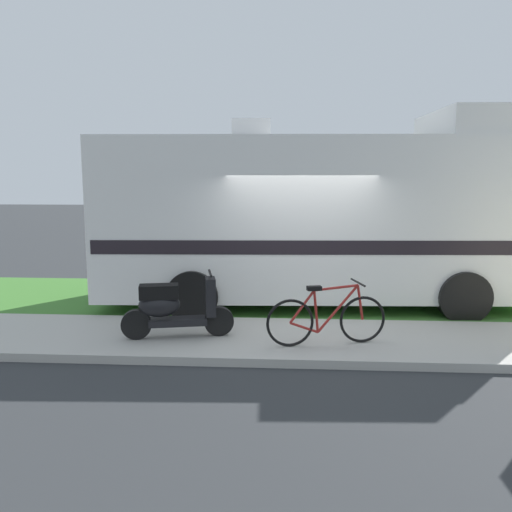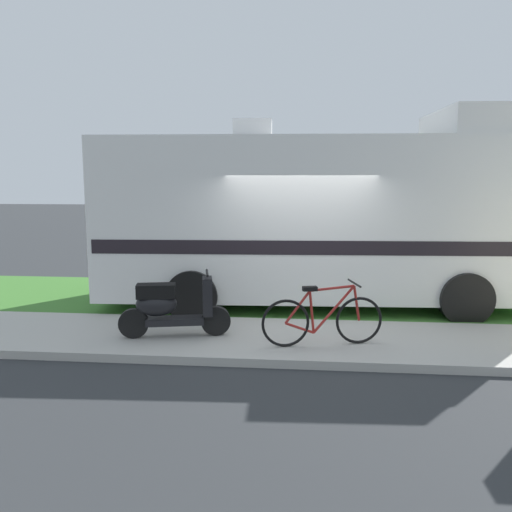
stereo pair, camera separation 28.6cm
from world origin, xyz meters
The scene contains 7 objects.
ground_plane centered at (0.00, 0.00, 0.00)m, with size 80.00×80.00×0.00m, color #2D3033.
sidewalk centered at (0.00, -1.20, 0.06)m, with size 24.00×2.00×0.12m.
grass_strip centered at (0.00, 1.50, 0.04)m, with size 24.00×3.40×0.08m.
motorhome_rv centered at (0.37, 1.21, 1.74)m, with size 8.03×2.91×3.66m.
scooter centered at (-1.89, -1.36, 0.58)m, with size 1.63×0.61×0.97m.
bicycle centered at (0.33, -1.54, 0.50)m, with size 1.70×0.58×0.89m.
pickup_truck_near centered at (3.75, 6.07, 0.93)m, with size 5.70×2.37×1.72m.
Camera 2 is at (0.08, -8.56, 2.43)m, focal length 36.01 mm.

